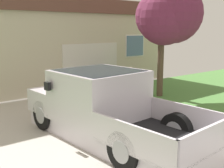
# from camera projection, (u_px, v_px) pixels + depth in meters

# --- Properties ---
(pickup_truck) EXTENTS (2.38, 5.19, 1.68)m
(pickup_truck) POSITION_uv_depth(u_px,v_px,m) (102.00, 107.00, 7.14)
(pickup_truck) COLOR silver
(pickup_truck) RESTS_ON ground
(person_with_hat) EXTENTS (0.45, 0.39, 1.62)m
(person_with_hat) POSITION_uv_depth(u_px,v_px,m) (131.00, 91.00, 8.27)
(person_with_hat) COLOR black
(person_with_hat) RESTS_ON ground
(handbag) EXTENTS (0.33, 0.21, 0.41)m
(handbag) POSITION_uv_depth(u_px,v_px,m) (130.00, 120.00, 8.13)
(handbag) COLOR brown
(handbag) RESTS_ON ground
(house_with_garage) EXTENTS (10.99, 7.04, 4.00)m
(house_with_garage) POSITION_uv_depth(u_px,v_px,m) (42.00, 42.00, 14.80)
(house_with_garage) COLOR #BFB59B
(house_with_garage) RESTS_ON ground
(front_yard_tree) EXTENTS (2.50, 2.46, 4.40)m
(front_yard_tree) POSITION_uv_depth(u_px,v_px,m) (167.00, 16.00, 10.86)
(front_yard_tree) COLOR brown
(front_yard_tree) RESTS_ON ground
(wheeled_trash_bin) EXTENTS (0.60, 0.72, 1.05)m
(wheeled_trash_bin) POSITION_uv_depth(u_px,v_px,m) (114.00, 79.00, 12.21)
(wheeled_trash_bin) COLOR navy
(wheeled_trash_bin) RESTS_ON ground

